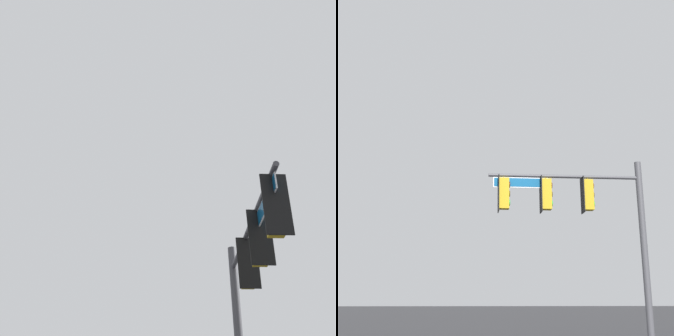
{
  "view_description": "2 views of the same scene",
  "coord_description": "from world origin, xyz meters",
  "views": [
    {
      "loc": [
        4.26,
        -8.34,
        1.29
      ],
      "look_at": [
        -5.96,
        -7.74,
        7.87
      ],
      "focal_mm": 50.0,
      "sensor_mm": 36.0,
      "label": 1
    },
    {
      "loc": [
        -1.98,
        10.18,
        1.84
      ],
      "look_at": [
        -3.5,
        -4.15,
        5.97
      ],
      "focal_mm": 50.0,
      "sensor_mm": 36.0,
      "label": 2
    }
  ],
  "objects": [
    {
      "name": "signal_pole_near",
      "position": [
        -6.46,
        -5.75,
        4.76
      ],
      "size": [
        5.6,
        0.6,
        6.78
      ],
      "color": "#47474C",
      "rests_on": "ground_plane"
    }
  ]
}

